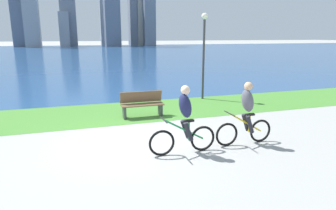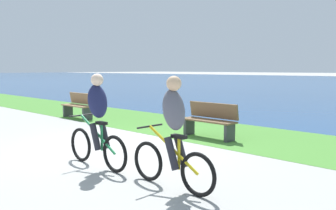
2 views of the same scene
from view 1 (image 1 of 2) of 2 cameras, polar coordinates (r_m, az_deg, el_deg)
ground_plane at (r=8.14m, az=-6.32°, el=-7.09°), size 300.00×300.00×0.00m
grass_strip_bayside at (r=11.24m, az=-9.72°, el=-1.42°), size 120.00×3.32×0.01m
bay_water_surface at (r=51.75m, az=-16.42°, el=9.66°), size 300.00×78.41×0.00m
cyclist_lead at (r=7.10m, az=3.19°, el=-2.98°), size 1.71×0.52×1.69m
cyclist_trailing at (r=7.97m, az=14.90°, el=-1.63°), size 1.65×0.52×1.67m
bench_far_along_path at (r=10.47m, az=-5.02°, el=0.13°), size 1.50×0.47×0.90m
lamppost_tall at (r=13.31m, az=6.96°, el=11.73°), size 0.28×0.28×3.77m
city_skyline_far_shore at (r=82.57m, az=-15.58°, el=17.86°), size 35.99×9.07×26.97m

